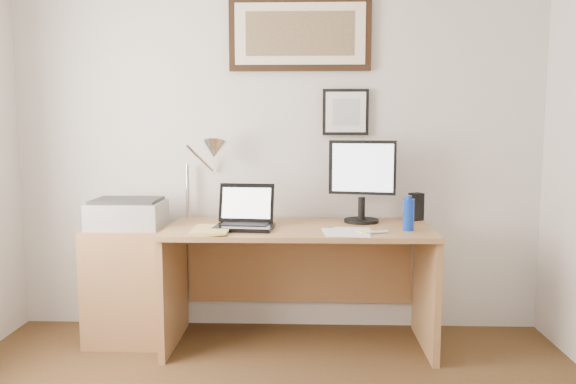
{
  "coord_description": "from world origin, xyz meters",
  "views": [
    {
      "loc": [
        0.19,
        -1.74,
        1.35
      ],
      "look_at": [
        0.09,
        1.43,
        0.99
      ],
      "focal_mm": 35.0,
      "sensor_mm": 36.0,
      "label": 1
    }
  ],
  "objects_px": {
    "water_bottle": "(409,215)",
    "side_cabinet": "(130,284)",
    "laptop": "(245,218)",
    "lcd_monitor": "(362,177)",
    "desk": "(299,261)",
    "printer": "(127,213)",
    "book": "(193,230)"
  },
  "relations": [
    {
      "from": "side_cabinet",
      "to": "water_bottle",
      "type": "xyz_separation_m",
      "value": [
        1.71,
        -0.16,
        0.48
      ]
    },
    {
      "from": "water_bottle",
      "to": "printer",
      "type": "bearing_deg",
      "value": 174.68
    },
    {
      "from": "book",
      "to": "lcd_monitor",
      "type": "distance_m",
      "value": 1.1
    },
    {
      "from": "side_cabinet",
      "to": "lcd_monitor",
      "type": "height_order",
      "value": "lcd_monitor"
    },
    {
      "from": "lcd_monitor",
      "to": "printer",
      "type": "distance_m",
      "value": 1.49
    },
    {
      "from": "book",
      "to": "desk",
      "type": "bearing_deg",
      "value": 24.83
    },
    {
      "from": "desk",
      "to": "laptop",
      "type": "relative_size",
      "value": 4.43
    },
    {
      "from": "laptop",
      "to": "lcd_monitor",
      "type": "bearing_deg",
      "value": 16.43
    },
    {
      "from": "desk",
      "to": "printer",
      "type": "height_order",
      "value": "printer"
    },
    {
      "from": "side_cabinet",
      "to": "printer",
      "type": "distance_m",
      "value": 0.45
    },
    {
      "from": "water_bottle",
      "to": "side_cabinet",
      "type": "bearing_deg",
      "value": 174.78
    },
    {
      "from": "desk",
      "to": "book",
      "type": "bearing_deg",
      "value": -155.17
    },
    {
      "from": "desk",
      "to": "laptop",
      "type": "height_order",
      "value": "laptop"
    },
    {
      "from": "water_bottle",
      "to": "book",
      "type": "bearing_deg",
      "value": -175.87
    },
    {
      "from": "water_bottle",
      "to": "book",
      "type": "relative_size",
      "value": 0.64
    },
    {
      "from": "water_bottle",
      "to": "laptop",
      "type": "height_order",
      "value": "laptop"
    },
    {
      "from": "laptop",
      "to": "printer",
      "type": "xyz_separation_m",
      "value": [
        -0.75,
        0.1,
        0.01
      ]
    },
    {
      "from": "water_bottle",
      "to": "laptop",
      "type": "distance_m",
      "value": 0.97
    },
    {
      "from": "book",
      "to": "lcd_monitor",
      "type": "height_order",
      "value": "lcd_monitor"
    },
    {
      "from": "book",
      "to": "desk",
      "type": "xyz_separation_m",
      "value": [
        0.61,
        0.28,
        -0.25
      ]
    },
    {
      "from": "book",
      "to": "printer",
      "type": "distance_m",
      "value": 0.53
    },
    {
      "from": "laptop",
      "to": "lcd_monitor",
      "type": "distance_m",
      "value": 0.79
    },
    {
      "from": "side_cabinet",
      "to": "laptop",
      "type": "distance_m",
      "value": 0.87
    },
    {
      "from": "water_bottle",
      "to": "printer",
      "type": "distance_m",
      "value": 1.72
    },
    {
      "from": "water_bottle",
      "to": "book",
      "type": "height_order",
      "value": "water_bottle"
    },
    {
      "from": "printer",
      "to": "side_cabinet",
      "type": "bearing_deg",
      "value": -75.59
    },
    {
      "from": "water_bottle",
      "to": "lcd_monitor",
      "type": "height_order",
      "value": "lcd_monitor"
    },
    {
      "from": "side_cabinet",
      "to": "desk",
      "type": "bearing_deg",
      "value": 1.89
    },
    {
      "from": "desk",
      "to": "laptop",
      "type": "bearing_deg",
      "value": -157.34
    },
    {
      "from": "water_bottle",
      "to": "printer",
      "type": "height_order",
      "value": "water_bottle"
    },
    {
      "from": "water_bottle",
      "to": "laptop",
      "type": "relative_size",
      "value": 0.52
    },
    {
      "from": "side_cabinet",
      "to": "water_bottle",
      "type": "distance_m",
      "value": 1.79
    }
  ]
}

